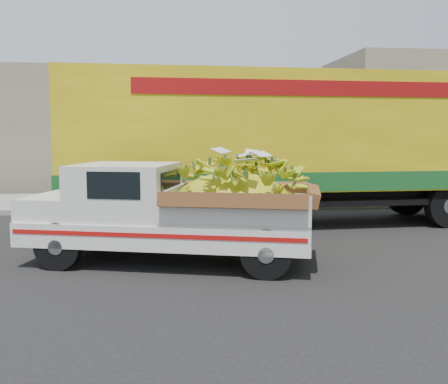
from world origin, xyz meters
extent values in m
plane|color=black|center=(0.00, 0.00, 0.00)|extent=(100.00, 100.00, 0.00)
cube|color=gray|center=(0.00, 6.68, 0.07)|extent=(60.00, 0.25, 0.15)
cube|color=gray|center=(0.00, 8.78, 0.07)|extent=(60.00, 4.00, 0.14)
cube|color=gray|center=(-8.00, 14.68, 2.50)|extent=(18.00, 6.00, 5.00)
cylinder|color=black|center=(-3.39, 0.44, 0.41)|extent=(0.85, 0.45, 0.82)
cylinder|color=black|center=(-2.96, 1.94, 0.41)|extent=(0.85, 0.45, 0.82)
cylinder|color=black|center=(0.03, -0.54, 0.41)|extent=(0.85, 0.45, 0.82)
cylinder|color=black|center=(0.46, 0.97, 0.41)|extent=(0.85, 0.45, 0.82)
cube|color=silver|center=(-1.52, 0.72, 0.60)|extent=(5.36, 3.14, 0.42)
cube|color=#A50F0C|center=(-1.77, -0.16, 0.67)|extent=(4.76, 1.37, 0.08)
cube|color=silver|center=(-3.90, 1.40, 0.48)|extent=(0.59, 1.75, 0.15)
cube|color=silver|center=(-3.51, 1.29, 1.00)|extent=(1.35, 1.90, 0.39)
cube|color=silver|center=(-2.27, 0.93, 1.29)|extent=(2.08, 2.14, 0.97)
cube|color=black|center=(-2.40, 0.05, 1.47)|extent=(0.88, 0.26, 0.45)
cube|color=silver|center=(-0.28, 0.37, 1.08)|extent=(2.88, 2.43, 0.55)
ellipsoid|color=gold|center=(-0.38, 0.40, 0.97)|extent=(2.55, 2.02, 1.38)
cylinder|color=black|center=(6.55, 5.39, 0.55)|extent=(1.11, 0.36, 1.10)
cylinder|color=black|center=(5.42, 3.35, 0.55)|extent=(1.11, 0.36, 1.10)
cylinder|color=black|center=(5.35, 5.35, 0.55)|extent=(1.11, 0.36, 1.10)
cylinder|color=black|center=(-2.57, 3.08, 0.55)|extent=(1.11, 0.36, 1.10)
cylinder|color=black|center=(-2.64, 5.08, 0.55)|extent=(1.11, 0.36, 1.10)
cube|color=black|center=(1.89, 4.23, 0.78)|extent=(12.03, 1.41, 0.36)
cube|color=yellow|center=(1.89, 4.23, 2.38)|extent=(11.84, 2.90, 2.84)
cube|color=#185420|center=(1.89, 4.23, 1.21)|extent=(11.90, 2.92, 0.45)
cube|color=maroon|center=(1.93, 2.97, 3.35)|extent=(8.40, 0.31, 0.35)
camera|label=1|loc=(-1.57, -8.18, 2.29)|focal=40.00mm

